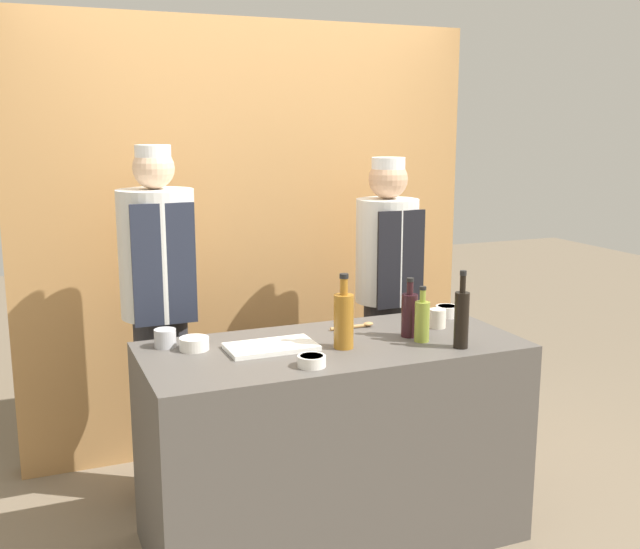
{
  "coord_description": "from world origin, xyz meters",
  "views": [
    {
      "loc": [
        -1.23,
        -2.85,
        1.84
      ],
      "look_at": [
        0.0,
        0.15,
        1.19
      ],
      "focal_mm": 42.0,
      "sensor_mm": 36.0,
      "label": 1
    }
  ],
  "objects_px": {
    "chef_right": "(386,298)",
    "bottle_wine": "(409,314)",
    "bottle_amber": "(344,319)",
    "chef_left": "(160,313)",
    "cutting_board": "(271,347)",
    "bottle_soy": "(462,318)",
    "sauce_bowl_white": "(194,343)",
    "wooden_spoon": "(357,326)",
    "bottle_oil": "(422,320)",
    "sauce_bowl_yellow": "(312,360)",
    "cup_steel": "(165,338)",
    "sauce_bowl_green": "(447,311)",
    "cup_cream": "(437,318)"
  },
  "relations": [
    {
      "from": "chef_right",
      "to": "bottle_wine",
      "type": "bearing_deg",
      "value": -109.52
    },
    {
      "from": "bottle_amber",
      "to": "chef_left",
      "type": "bearing_deg",
      "value": 130.07
    },
    {
      "from": "cutting_board",
      "to": "bottle_soy",
      "type": "xyz_separation_m",
      "value": [
        0.75,
        -0.28,
        0.12
      ]
    },
    {
      "from": "sauce_bowl_white",
      "to": "wooden_spoon",
      "type": "xyz_separation_m",
      "value": [
        0.78,
        0.05,
        -0.02
      ]
    },
    {
      "from": "bottle_oil",
      "to": "bottle_amber",
      "type": "bearing_deg",
      "value": 173.65
    },
    {
      "from": "sauce_bowl_yellow",
      "to": "chef_left",
      "type": "bearing_deg",
      "value": 114.1
    },
    {
      "from": "bottle_oil",
      "to": "bottle_amber",
      "type": "height_order",
      "value": "bottle_amber"
    },
    {
      "from": "wooden_spoon",
      "to": "chef_left",
      "type": "bearing_deg",
      "value": 149.05
    },
    {
      "from": "wooden_spoon",
      "to": "chef_left",
      "type": "height_order",
      "value": "chef_left"
    },
    {
      "from": "cup_steel",
      "to": "wooden_spoon",
      "type": "height_order",
      "value": "cup_steel"
    },
    {
      "from": "bottle_amber",
      "to": "cup_steel",
      "type": "bearing_deg",
      "value": 156.84
    },
    {
      "from": "cutting_board",
      "to": "bottle_amber",
      "type": "distance_m",
      "value": 0.33
    },
    {
      "from": "bottle_soy",
      "to": "wooden_spoon",
      "type": "distance_m",
      "value": 0.54
    },
    {
      "from": "bottle_amber",
      "to": "cup_steel",
      "type": "height_order",
      "value": "bottle_amber"
    },
    {
      "from": "sauce_bowl_green",
      "to": "cutting_board",
      "type": "xyz_separation_m",
      "value": [
        -0.98,
        -0.19,
        -0.02
      ]
    },
    {
      "from": "sauce_bowl_green",
      "to": "bottle_oil",
      "type": "xyz_separation_m",
      "value": [
        -0.33,
        -0.33,
        0.07
      ]
    },
    {
      "from": "sauce_bowl_green",
      "to": "cup_cream",
      "type": "bearing_deg",
      "value": -133.51
    },
    {
      "from": "bottle_soy",
      "to": "cup_steel",
      "type": "relative_size",
      "value": 3.6
    },
    {
      "from": "sauce_bowl_white",
      "to": "chef_right",
      "type": "relative_size",
      "value": 0.07
    },
    {
      "from": "bottle_wine",
      "to": "cup_steel",
      "type": "xyz_separation_m",
      "value": [
        -1.04,
        0.25,
        -0.07
      ]
    },
    {
      "from": "bottle_wine",
      "to": "cutting_board",
      "type": "bearing_deg",
      "value": 175.38
    },
    {
      "from": "sauce_bowl_yellow",
      "to": "bottle_oil",
      "type": "xyz_separation_m",
      "value": [
        0.57,
        0.14,
        0.07
      ]
    },
    {
      "from": "bottle_soy",
      "to": "chef_left",
      "type": "relative_size",
      "value": 0.19
    },
    {
      "from": "sauce_bowl_yellow",
      "to": "chef_right",
      "type": "height_order",
      "value": "chef_right"
    },
    {
      "from": "cup_steel",
      "to": "chef_left",
      "type": "relative_size",
      "value": 0.05
    },
    {
      "from": "cup_cream",
      "to": "sauce_bowl_white",
      "type": "bearing_deg",
      "value": 175.71
    },
    {
      "from": "bottle_oil",
      "to": "cup_cream",
      "type": "xyz_separation_m",
      "value": [
        0.18,
        0.17,
        -0.05
      ]
    },
    {
      "from": "cup_steel",
      "to": "sauce_bowl_green",
      "type": "bearing_deg",
      "value": -0.53
    },
    {
      "from": "bottle_amber",
      "to": "chef_right",
      "type": "height_order",
      "value": "chef_right"
    },
    {
      "from": "bottle_oil",
      "to": "chef_right",
      "type": "relative_size",
      "value": 0.15
    },
    {
      "from": "bottle_wine",
      "to": "chef_left",
      "type": "bearing_deg",
      "value": 144.12
    },
    {
      "from": "chef_left",
      "to": "chef_right",
      "type": "height_order",
      "value": "chef_left"
    },
    {
      "from": "sauce_bowl_yellow",
      "to": "chef_left",
      "type": "height_order",
      "value": "chef_left"
    },
    {
      "from": "sauce_bowl_yellow",
      "to": "chef_left",
      "type": "xyz_separation_m",
      "value": [
        -0.42,
        0.94,
        0.01
      ]
    },
    {
      "from": "cutting_board",
      "to": "cup_steel",
      "type": "distance_m",
      "value": 0.45
    },
    {
      "from": "bottle_amber",
      "to": "chef_left",
      "type": "relative_size",
      "value": 0.18
    },
    {
      "from": "cup_cream",
      "to": "sauce_bowl_green",
      "type": "bearing_deg",
      "value": 46.49
    },
    {
      "from": "sauce_bowl_yellow",
      "to": "bottle_oil",
      "type": "height_order",
      "value": "bottle_oil"
    },
    {
      "from": "sauce_bowl_yellow",
      "to": "wooden_spoon",
      "type": "bearing_deg",
      "value": 47.83
    },
    {
      "from": "chef_left",
      "to": "bottle_soy",
      "type": "bearing_deg",
      "value": -40.63
    },
    {
      "from": "cup_cream",
      "to": "cutting_board",
      "type": "bearing_deg",
      "value": -177.96
    },
    {
      "from": "bottle_wine",
      "to": "cup_cream",
      "type": "bearing_deg",
      "value": 22.5
    },
    {
      "from": "bottle_amber",
      "to": "wooden_spoon",
      "type": "relative_size",
      "value": 1.48
    },
    {
      "from": "cutting_board",
      "to": "chef_right",
      "type": "distance_m",
      "value": 1.1
    },
    {
      "from": "bottle_wine",
      "to": "bottle_soy",
      "type": "relative_size",
      "value": 0.8
    },
    {
      "from": "chef_left",
      "to": "sauce_bowl_yellow",
      "type": "bearing_deg",
      "value": -65.9
    },
    {
      "from": "cup_steel",
      "to": "wooden_spoon",
      "type": "distance_m",
      "value": 0.88
    },
    {
      "from": "wooden_spoon",
      "to": "chef_left",
      "type": "xyz_separation_m",
      "value": [
        -0.82,
        0.49,
        0.03
      ]
    },
    {
      "from": "bottle_wine",
      "to": "chef_right",
      "type": "height_order",
      "value": "chef_right"
    },
    {
      "from": "cutting_board",
      "to": "chef_left",
      "type": "height_order",
      "value": "chef_left"
    }
  ]
}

